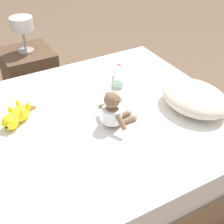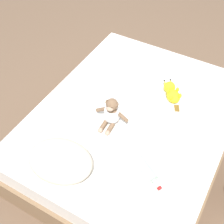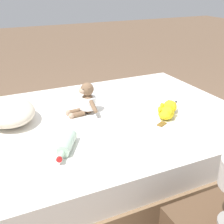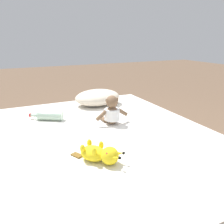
# 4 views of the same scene
# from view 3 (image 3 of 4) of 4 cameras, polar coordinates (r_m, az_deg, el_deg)

# --- Properties ---
(ground_plane) EXTENTS (16.00, 16.00, 0.00)m
(ground_plane) POSITION_cam_3_polar(r_m,az_deg,el_deg) (2.43, 0.14, -10.41)
(ground_plane) COLOR brown
(bed) EXTENTS (1.55, 1.96, 0.46)m
(bed) POSITION_cam_3_polar(r_m,az_deg,el_deg) (2.31, 0.14, -5.80)
(bed) COLOR #846647
(bed) RESTS_ON ground_plane
(pillow) EXTENTS (0.50, 0.41, 0.16)m
(pillow) POSITION_cam_3_polar(r_m,az_deg,el_deg) (2.19, -19.20, 0.14)
(pillow) COLOR beige
(pillow) RESTS_ON bed
(plush_monkey) EXTENTS (0.29, 0.23, 0.24)m
(plush_monkey) POSITION_cam_3_polar(r_m,az_deg,el_deg) (2.21, -4.89, 2.12)
(plush_monkey) COLOR brown
(plush_monkey) RESTS_ON bed
(plush_yellow_creature) EXTENTS (0.25, 0.29, 0.10)m
(plush_yellow_creature) POSITION_cam_3_polar(r_m,az_deg,el_deg) (2.20, 10.55, 0.36)
(plush_yellow_creature) COLOR yellow
(plush_yellow_creature) RESTS_ON bed
(glass_bottle) EXTENTS (0.27, 0.19, 0.07)m
(glass_bottle) POSITION_cam_3_polar(r_m,az_deg,el_deg) (1.78, -8.55, -5.96)
(glass_bottle) COLOR #B2D1B7
(glass_bottle) RESTS_ON bed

